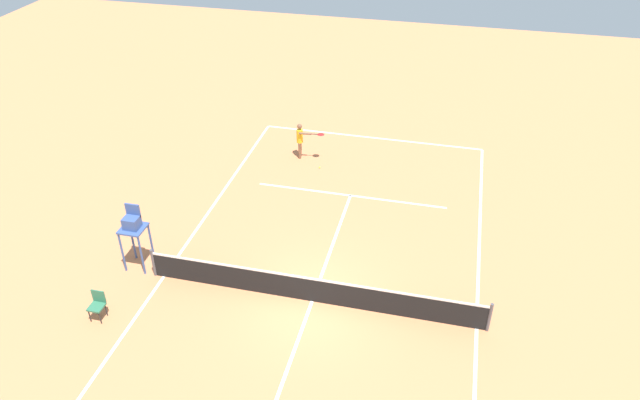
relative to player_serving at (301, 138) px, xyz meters
The scene contains 7 objects.
ground_plane 9.38m from the player_serving, 107.17° to the left, with size 60.00×60.00×0.00m, color #D37A4C.
court_lines 9.38m from the player_serving, 107.17° to the left, with size 10.37×23.18×0.01m.
tennis_net 9.34m from the player_serving, 107.17° to the left, with size 10.97×0.10×1.07m.
player_serving is the anchor object (origin of this frame).
tennis_ball 1.57m from the player_serving, 144.51° to the left, with size 0.07×0.07×0.07m, color #CCE033.
umpire_chair 9.24m from the player_serving, 68.28° to the left, with size 0.80×0.80×2.41m.
courtside_chair_near 11.65m from the player_serving, 72.82° to the left, with size 0.44×0.46×0.95m.
Camera 1 is at (-3.56, 13.71, 13.26)m, focal length 33.68 mm.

